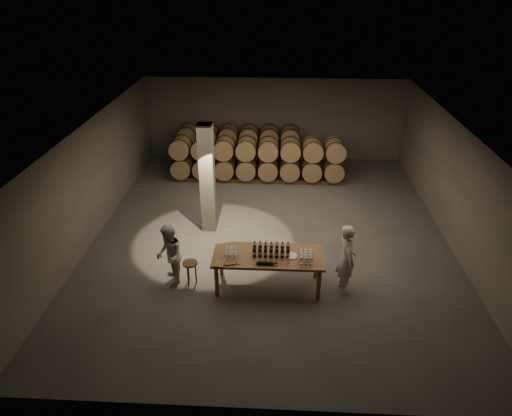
# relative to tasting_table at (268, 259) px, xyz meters

# --- Properties ---
(room) EXTENTS (12.00, 12.00, 12.00)m
(room) POSITION_rel_tasting_table_xyz_m (-1.80, 2.70, 0.80)
(room) COLOR #55524F
(room) RESTS_ON ground
(tasting_table) EXTENTS (2.60, 1.10, 0.90)m
(tasting_table) POSITION_rel_tasting_table_xyz_m (0.00, 0.00, 0.00)
(tasting_table) COLOR brown
(tasting_table) RESTS_ON ground
(barrel_stack_back) EXTENTS (4.70, 0.95, 1.57)m
(barrel_stack_back) POSITION_rel_tasting_table_xyz_m (-1.35, 7.70, 0.03)
(barrel_stack_back) COLOR #57341E
(barrel_stack_back) RESTS_ON ground
(barrel_stack_front) EXTENTS (6.26, 0.95, 1.57)m
(barrel_stack_front) POSITION_rel_tasting_table_xyz_m (-0.57, 6.30, 0.03)
(barrel_stack_front) COLOR #57341E
(barrel_stack_front) RESTS_ON ground
(bottle_cluster) EXTENTS (0.86, 0.23, 0.34)m
(bottle_cluster) POSITION_rel_tasting_table_xyz_m (0.07, -0.01, 0.22)
(bottle_cluster) COLOR black
(bottle_cluster) RESTS_ON tasting_table
(lying_bottles) EXTENTS (0.49, 0.09, 0.09)m
(lying_bottles) POSITION_rel_tasting_table_xyz_m (-0.05, -0.39, 0.15)
(lying_bottles) COLOR black
(lying_bottles) RESTS_ON tasting_table
(glass_cluster_left) EXTENTS (0.30, 0.41, 0.17)m
(glass_cluster_left) POSITION_rel_tasting_table_xyz_m (-0.87, -0.08, 0.22)
(glass_cluster_left) COLOR silver
(glass_cluster_left) RESTS_ON tasting_table
(glass_cluster_right) EXTENTS (0.31, 0.42, 0.18)m
(glass_cluster_right) POSITION_rel_tasting_table_xyz_m (0.87, -0.14, 0.24)
(glass_cluster_right) COLOR silver
(glass_cluster_right) RESTS_ON tasting_table
(plate) EXTENTS (0.29, 0.29, 0.02)m
(plate) POSITION_rel_tasting_table_xyz_m (0.53, -0.01, 0.11)
(plate) COLOR white
(plate) RESTS_ON tasting_table
(notebook_near) EXTENTS (0.28, 0.25, 0.03)m
(notebook_near) POSITION_rel_tasting_table_xyz_m (-0.87, -0.37, 0.12)
(notebook_near) COLOR brown
(notebook_near) RESTS_ON tasting_table
(notebook_corner) EXTENTS (0.25, 0.30, 0.02)m
(notebook_corner) POSITION_rel_tasting_table_xyz_m (-1.10, -0.43, 0.12)
(notebook_corner) COLOR brown
(notebook_corner) RESTS_ON tasting_table
(pen) EXTENTS (0.15, 0.06, 0.01)m
(pen) POSITION_rel_tasting_table_xyz_m (-0.68, -0.42, 0.11)
(pen) COLOR black
(pen) RESTS_ON tasting_table
(stool) EXTENTS (0.36, 0.36, 0.60)m
(stool) POSITION_rel_tasting_table_xyz_m (-1.88, 0.02, -0.30)
(stool) COLOR #57341E
(stool) RESTS_ON ground
(person_man) EXTENTS (0.53, 0.71, 1.77)m
(person_man) POSITION_rel_tasting_table_xyz_m (1.82, -0.04, 0.09)
(person_man) COLOR silver
(person_man) RESTS_ON ground
(person_woman) EXTENTS (0.79, 0.91, 1.58)m
(person_woman) POSITION_rel_tasting_table_xyz_m (-2.35, 0.01, -0.00)
(person_woman) COLOR silver
(person_woman) RESTS_ON ground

